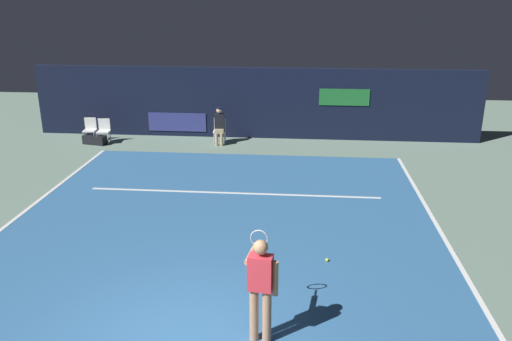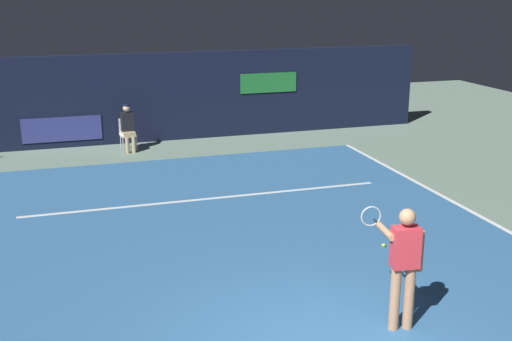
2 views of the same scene
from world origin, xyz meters
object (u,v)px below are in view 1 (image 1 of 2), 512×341
Objects in this scene: tennis_player at (261,284)px; courtside_chair_near at (90,128)px; equipment_bag at (95,140)px; courtside_chair_far at (104,129)px; tennis_ball at (327,260)px; line_judge_on_chair at (219,125)px.

tennis_player is 12.89m from courtside_chair_near.
courtside_chair_far is at bearing 44.94° from equipment_bag.
tennis_ball is 11.23m from equipment_bag.
line_judge_on_chair is at bearing 3.49° from courtside_chair_far.
equipment_bag is at bearing -48.62° from courtside_chair_near.
courtside_chair_near is 0.56m from courtside_chair_far.
courtside_chair_near is (-7.10, 10.74, -0.49)m from tennis_player.
courtside_chair_near is 0.51m from equipment_bag.
tennis_player reaches higher than line_judge_on_chair.
courtside_chair_near is at bearing -178.10° from line_judge_on_chair.
tennis_ball is (1.14, 2.55, -0.94)m from tennis_player.
equipment_bag is at bearing 123.21° from tennis_player.
courtside_chair_near is 1.05× the size of equipment_bag.
tennis_player is at bearing -58.41° from courtside_chair_far.
line_judge_on_chair is (-2.37, 10.90, -0.30)m from tennis_player.
tennis_player is 1.97× the size of courtside_chair_far.
line_judge_on_chair is at bearing 112.78° from tennis_ball.
courtside_chair_near is 11.62m from tennis_ball.
tennis_ball is (8.23, -8.19, -0.46)m from courtside_chair_near.
tennis_player is 1.97× the size of courtside_chair_near.
tennis_player is 12.51m from courtside_chair_far.
equipment_bag reaches higher than tennis_ball.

